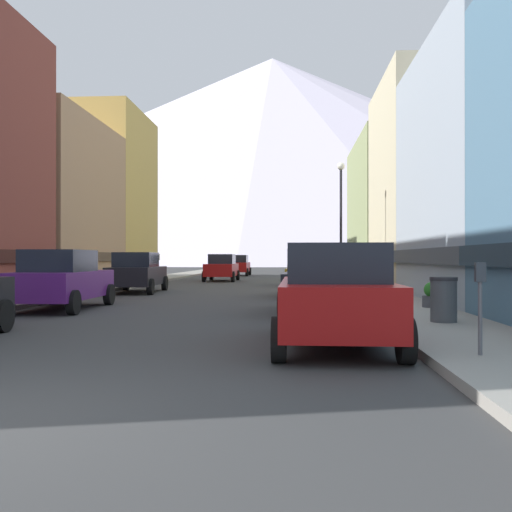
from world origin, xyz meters
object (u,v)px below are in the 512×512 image
object	(u,v)px
car_right_2	(311,274)
car_driving_0	(222,267)
car_left_2	(137,272)
pedestrian_0	(366,271)
car_right_0	(335,295)
parking_meter_near	(480,295)
pedestrian_2	(86,271)
potted_plant_0	(432,296)
car_driving_1	(238,265)
streetlamp_right	(341,206)
trash_bin_right	(444,299)
car_right_3	(305,269)
car_right_1	(318,281)
car_left_1	(62,279)

from	to	relation	value
car_right_2	car_driving_0	world-z (taller)	same
car_left_2	pedestrian_0	distance (m)	10.05
car_right_0	parking_meter_near	bearing A→B (deg)	-39.69
car_left_2	pedestrian_2	distance (m)	2.48
potted_plant_0	car_left_2	bearing A→B (deg)	142.08
car_driving_1	streetlamp_right	size ratio (longest dim) A/B	0.75
pedestrian_0	car_driving_1	bearing A→B (deg)	108.02
car_right_0	car_driving_0	distance (m)	27.90
car_driving_0	streetlamp_right	world-z (taller)	streetlamp_right
potted_plant_0	car_driving_0	bearing A→B (deg)	112.19
car_right_0	trash_bin_right	distance (m)	3.65
car_right_3	streetlamp_right	bearing A→B (deg)	-71.80
potted_plant_0	pedestrian_2	world-z (taller)	pedestrian_2
car_left_2	car_right_2	distance (m)	7.92
car_left_2	car_right_1	size ratio (longest dim) A/B	1.00
car_left_1	potted_plant_0	distance (m)	10.81
car_right_2	streetlamp_right	distance (m)	5.42
car_right_0	pedestrian_2	distance (m)	18.13
car_driving_0	parking_meter_near	distance (m)	29.91
car_driving_0	streetlamp_right	size ratio (longest dim) A/B	0.75
potted_plant_0	pedestrian_2	bearing A→B (deg)	146.42
car_left_1	car_driving_1	distance (m)	32.20
car_right_0	car_right_2	distance (m)	12.46
car_left_2	car_right_2	world-z (taller)	same
car_left_1	streetlamp_right	distance (m)	13.99
car_driving_1	car_left_1	bearing A→B (deg)	-93.91
car_right_3	pedestrian_0	xyz separation A→B (m)	(2.45, -6.86, 0.06)
car_left_2	trash_bin_right	size ratio (longest dim) A/B	4.57
car_left_2	parking_meter_near	size ratio (longest dim) A/B	3.37
car_driving_0	potted_plant_0	bearing A→B (deg)	-67.81
trash_bin_right	pedestrian_0	distance (m)	11.90
parking_meter_near	car_right_3	bearing A→B (deg)	94.86
car_left_2	trash_bin_right	world-z (taller)	car_left_2
potted_plant_0	parking_meter_near	bearing A→B (deg)	-98.98
pedestrian_2	car_left_1	bearing A→B (deg)	-74.06
car_right_3	streetlamp_right	size ratio (longest dim) A/B	0.76
car_left_1	car_right_3	world-z (taller)	same
car_right_2	parking_meter_near	world-z (taller)	car_right_2
car_driving_1	car_right_3	bearing A→B (deg)	-72.64
streetlamp_right	car_left_2	bearing A→B (deg)	-168.09
car_driving_0	streetlamp_right	distance (m)	13.16
car_left_2	car_driving_0	xyz separation A→B (m)	(2.20, 12.67, 0.00)
parking_meter_near	streetlamp_right	size ratio (longest dim) A/B	0.23
car_right_3	pedestrian_2	bearing A→B (deg)	-148.04
car_left_2	car_right_3	xyz separation A→B (m)	(7.59, 6.65, 0.00)
car_right_3	car_right_2	bearing A→B (deg)	-90.00
car_right_3	parking_meter_near	xyz separation A→B (m)	(1.95, -22.97, 0.11)
car_right_0	car_right_2	bearing A→B (deg)	90.01
car_right_3	pedestrian_2	distance (m)	11.84
car_driving_1	pedestrian_2	world-z (taller)	pedestrian_2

